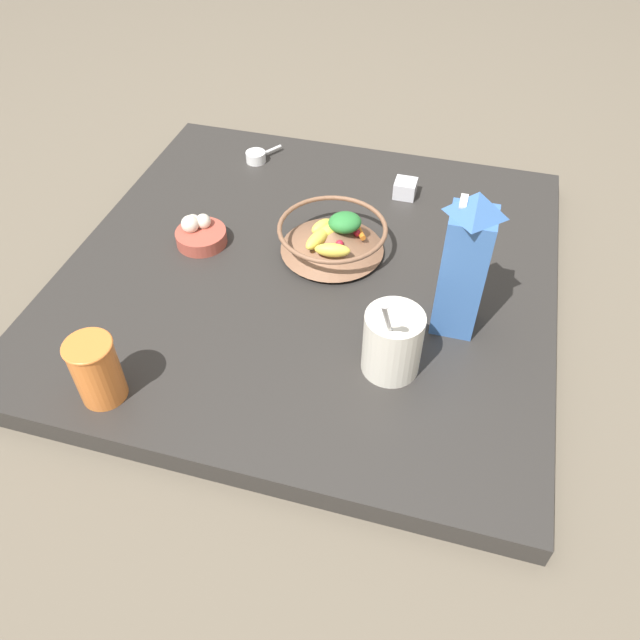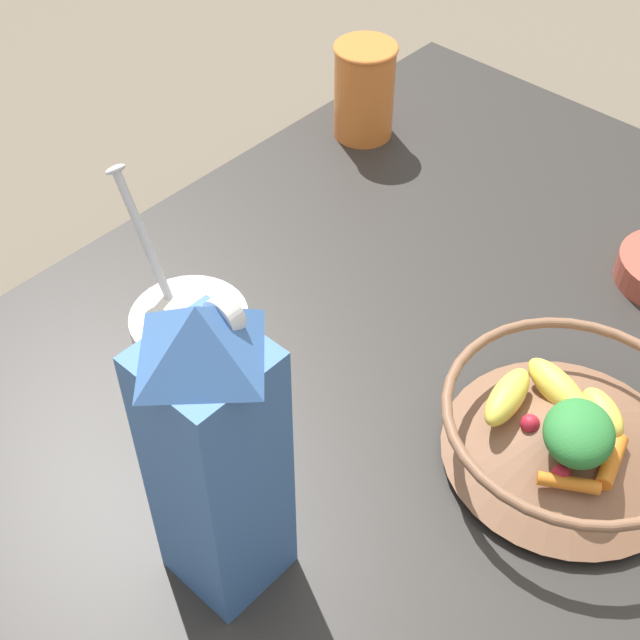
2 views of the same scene
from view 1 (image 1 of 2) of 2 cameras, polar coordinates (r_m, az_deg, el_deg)
name	(u,v)px [view 1 (image 1 of 2)]	position (r m, az deg, el deg)	size (l,w,h in m)	color
ground_plane	(310,283)	(1.36, -0.91, 3.38)	(6.00, 6.00, 0.00)	#665B4C
countertop	(310,275)	(1.35, -0.92, 4.15)	(1.02, 1.02, 0.05)	#2D2B28
fruit_bowl	(333,237)	(1.34, 1.16, 7.64)	(0.23, 0.23, 0.09)	brown
milk_carton	(464,263)	(1.14, 13.06, 5.06)	(0.08, 0.08, 0.30)	#3D6BB2
yogurt_tub	(393,340)	(1.09, 6.66, -1.82)	(0.15, 0.10, 0.24)	silver
drinking_cup	(96,369)	(1.11, -19.79, -4.25)	(0.08, 0.08, 0.13)	orange
spice_jar	(405,189)	(1.55, 7.79, 11.77)	(0.05, 0.05, 0.04)	silver
measuring_scoop	(257,157)	(1.68, -5.82, 14.65)	(0.10, 0.07, 0.03)	white
garlic_bowl	(200,233)	(1.41, -10.94, 7.78)	(0.11, 0.11, 0.06)	#B24C3D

